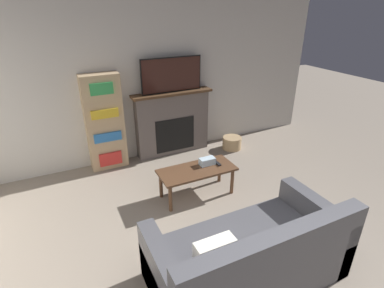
{
  "coord_description": "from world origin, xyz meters",
  "views": [
    {
      "loc": [
        -1.5,
        -1.03,
        2.51
      ],
      "look_at": [
        0.13,
        2.33,
        0.74
      ],
      "focal_mm": 28.0,
      "sensor_mm": 36.0,
      "label": 1
    }
  ],
  "objects_px": {
    "fireplace": "(173,123)",
    "coffee_table": "(197,173)",
    "couch": "(249,257)",
    "tv": "(172,75)",
    "bookshelf": "(105,123)",
    "storage_basket": "(232,143)"
  },
  "relations": [
    {
      "from": "coffee_table",
      "to": "tv",
      "type": "bearing_deg",
      "value": 80.71
    },
    {
      "from": "storage_basket",
      "to": "fireplace",
      "type": "bearing_deg",
      "value": 160.91
    },
    {
      "from": "tv",
      "to": "bookshelf",
      "type": "relative_size",
      "value": 0.68
    },
    {
      "from": "tv",
      "to": "coffee_table",
      "type": "bearing_deg",
      "value": -99.29
    },
    {
      "from": "fireplace",
      "to": "tv",
      "type": "height_order",
      "value": "tv"
    },
    {
      "from": "fireplace",
      "to": "coffee_table",
      "type": "relative_size",
      "value": 1.32
    },
    {
      "from": "tv",
      "to": "storage_basket",
      "type": "relative_size",
      "value": 3.01
    },
    {
      "from": "couch",
      "to": "coffee_table",
      "type": "bearing_deg",
      "value": 82.45
    },
    {
      "from": "couch",
      "to": "bookshelf",
      "type": "bearing_deg",
      "value": 104.19
    },
    {
      "from": "bookshelf",
      "to": "coffee_table",
      "type": "bearing_deg",
      "value": -56.23
    },
    {
      "from": "tv",
      "to": "couch",
      "type": "xyz_separation_m",
      "value": [
        -0.43,
        -2.93,
        -1.14
      ]
    },
    {
      "from": "coffee_table",
      "to": "bookshelf",
      "type": "height_order",
      "value": "bookshelf"
    },
    {
      "from": "bookshelf",
      "to": "storage_basket",
      "type": "relative_size",
      "value": 4.42
    },
    {
      "from": "coffee_table",
      "to": "storage_basket",
      "type": "xyz_separation_m",
      "value": [
        1.28,
        1.07,
        -0.25
      ]
    },
    {
      "from": "couch",
      "to": "storage_basket",
      "type": "bearing_deg",
      "value": 60.27
    },
    {
      "from": "fireplace",
      "to": "couch",
      "type": "height_order",
      "value": "fireplace"
    },
    {
      "from": "couch",
      "to": "tv",
      "type": "bearing_deg",
      "value": 81.61
    },
    {
      "from": "couch",
      "to": "storage_basket",
      "type": "relative_size",
      "value": 5.33
    },
    {
      "from": "tv",
      "to": "storage_basket",
      "type": "bearing_deg",
      "value": -18.12
    },
    {
      "from": "storage_basket",
      "to": "tv",
      "type": "bearing_deg",
      "value": 161.88
    },
    {
      "from": "fireplace",
      "to": "coffee_table",
      "type": "height_order",
      "value": "fireplace"
    },
    {
      "from": "couch",
      "to": "storage_basket",
      "type": "distance_m",
      "value": 2.99
    }
  ]
}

